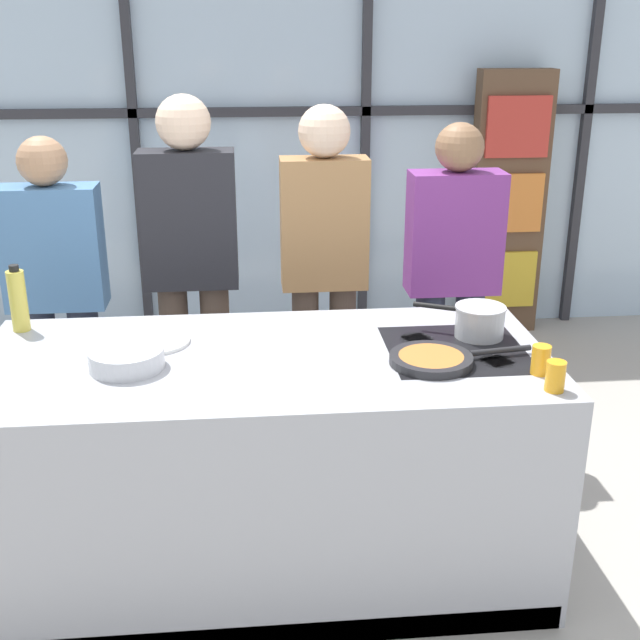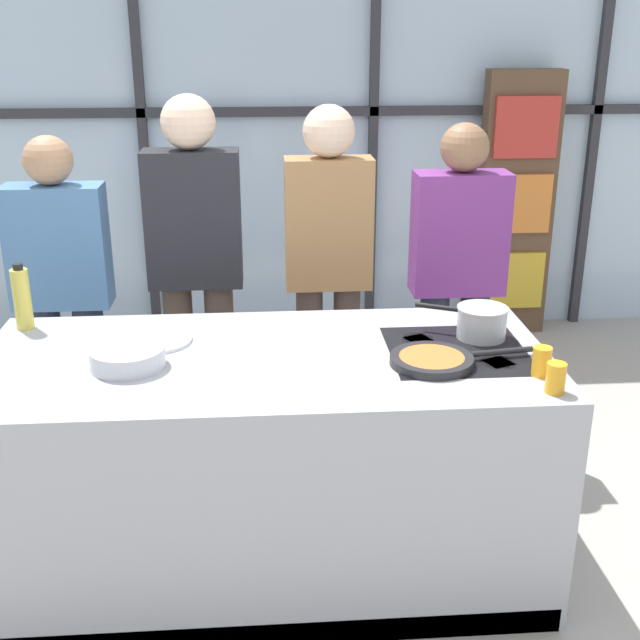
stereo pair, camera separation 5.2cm
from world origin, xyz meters
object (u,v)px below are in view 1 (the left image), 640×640
object	(u,v)px
spectator_center_right	(324,260)
frying_pan	(433,359)
spectator_far_left	(57,287)
saucepan	(479,320)
mixing_bowl	(127,358)
juice_glass_near	(555,376)
juice_glass_far	(541,360)
white_plate	(154,341)
oil_bottle	(18,300)
spectator_center_left	(191,259)
spectator_far_right	(452,271)

from	to	relation	value
spectator_center_right	frying_pan	bearing A→B (deg)	104.85
spectator_far_left	saucepan	bearing A→B (deg)	154.73
frying_pan	mixing_bowl	bearing A→B (deg)	176.94
juice_glass_near	juice_glass_far	distance (m)	0.14
white_plate	oil_bottle	distance (m)	0.59
spectator_center_left	white_plate	size ratio (longest dim) A/B	6.50
spectator_far_right	white_plate	bearing A→B (deg)	30.37
spectator_center_right	oil_bottle	xyz separation A→B (m)	(-1.29, -0.62, 0.04)
spectator_center_left	spectator_center_right	bearing A→B (deg)	-180.00
white_plate	mixing_bowl	world-z (taller)	mixing_bowl
saucepan	juice_glass_near	bearing A→B (deg)	-77.13
spectator_center_left	oil_bottle	world-z (taller)	spectator_center_left
frying_pan	oil_bottle	bearing A→B (deg)	162.90
spectator_center_left	oil_bottle	bearing A→B (deg)	43.64
spectator_center_left	juice_glass_far	world-z (taller)	spectator_center_left
spectator_far_right	juice_glass_far	distance (m)	1.23
spectator_center_left	spectator_center_right	xyz separation A→B (m)	(0.64, 0.00, -0.02)
white_plate	oil_bottle	bearing A→B (deg)	160.63
frying_pan	juice_glass_near	xyz separation A→B (m)	(0.36, -0.26, 0.04)
spectator_center_right	saucepan	bearing A→B (deg)	121.81
mixing_bowl	juice_glass_near	xyz separation A→B (m)	(1.46, -0.32, 0.01)
white_plate	spectator_center_left	bearing A→B (deg)	82.90
spectator_far_left	oil_bottle	xyz separation A→B (m)	(-0.01, -0.62, 0.14)
frying_pan	juice_glass_near	distance (m)	0.44
spectator_center_left	frying_pan	world-z (taller)	spectator_center_left
mixing_bowl	oil_bottle	distance (m)	0.65
saucepan	frying_pan	bearing A→B (deg)	-133.71
saucepan	white_plate	bearing A→B (deg)	177.96
spectator_center_right	saucepan	xyz separation A→B (m)	(0.53, -0.86, -0.02)
oil_bottle	juice_glass_near	distance (m)	2.08
juice_glass_near	spectator_far_right	bearing A→B (deg)	90.29
juice_glass_near	saucepan	bearing A→B (deg)	102.87
frying_pan	white_plate	bearing A→B (deg)	164.13
spectator_far_right	saucepan	world-z (taller)	spectator_far_right
white_plate	oil_bottle	size ratio (longest dim) A/B	1.01
spectator_center_left	spectator_far_right	world-z (taller)	spectator_center_left
spectator_far_left	juice_glass_near	xyz separation A→B (m)	(1.93, -1.37, 0.07)
spectator_far_right	juice_glass_near	world-z (taller)	spectator_far_right
mixing_bowl	juice_glass_far	bearing A→B (deg)	-7.16
saucepan	spectator_far_left	bearing A→B (deg)	154.73
oil_bottle	juice_glass_near	size ratio (longest dim) A/B	2.59
spectator_far_left	mixing_bowl	bearing A→B (deg)	114.11
spectator_far_left	spectator_center_right	bearing A→B (deg)	-180.00
spectator_far_left	frying_pan	size ratio (longest dim) A/B	2.96
frying_pan	spectator_far_left	bearing A→B (deg)	144.95
spectator_far_right	oil_bottle	world-z (taller)	spectator_far_right
spectator_center_right	juice_glass_near	bearing A→B (deg)	115.33
saucepan	juice_glass_near	distance (m)	0.53
spectator_far_left	saucepan	xyz separation A→B (m)	(1.82, -0.86, 0.08)
oil_bottle	mixing_bowl	bearing A→B (deg)	-41.99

